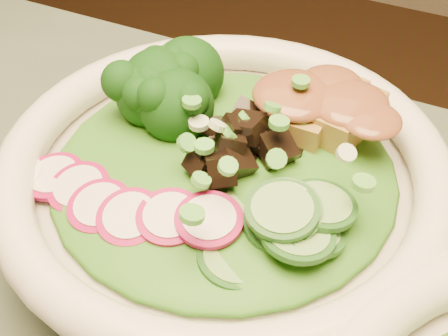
% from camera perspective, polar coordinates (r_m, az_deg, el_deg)
% --- Properties ---
extents(salad_bowl, '(0.29, 0.29, 0.08)m').
position_cam_1_polar(salad_bowl, '(0.41, 0.00, -2.14)').
color(salad_bowl, silver).
rests_on(salad_bowl, dining_table).
extents(lettuce_bed, '(0.22, 0.22, 0.03)m').
position_cam_1_polar(lettuce_bed, '(0.39, 0.00, 0.11)').
color(lettuce_bed, '#215B13').
rests_on(lettuce_bed, salad_bowl).
extents(broccoli_florets, '(0.10, 0.09, 0.05)m').
position_cam_1_polar(broccoli_florets, '(0.42, -4.86, 7.04)').
color(broccoli_florets, black).
rests_on(broccoli_florets, salad_bowl).
extents(radish_slices, '(0.12, 0.07, 0.02)m').
position_cam_1_polar(radish_slices, '(0.37, -9.44, -3.46)').
color(radish_slices, '#980B46').
rests_on(radish_slices, salad_bowl).
extents(cucumber_slices, '(0.09, 0.09, 0.04)m').
position_cam_1_polar(cucumber_slices, '(0.34, 5.73, -5.23)').
color(cucumber_slices, '#74A25A').
rests_on(cucumber_slices, salad_bowl).
extents(mushroom_heap, '(0.09, 0.09, 0.04)m').
position_cam_1_polar(mushroom_heap, '(0.39, 1.67, 2.45)').
color(mushroom_heap, black).
rests_on(mushroom_heap, salad_bowl).
extents(tofu_cubes, '(0.11, 0.09, 0.04)m').
position_cam_1_polar(tofu_cubes, '(0.41, 8.31, 4.54)').
color(tofu_cubes, olive).
rests_on(tofu_cubes, salad_bowl).
extents(peanut_sauce, '(0.07, 0.06, 0.02)m').
position_cam_1_polar(peanut_sauce, '(0.40, 8.50, 6.09)').
color(peanut_sauce, brown).
rests_on(peanut_sauce, tofu_cubes).
extents(scallion_garnish, '(0.21, 0.21, 0.03)m').
position_cam_1_polar(scallion_garnish, '(0.37, 0.00, 3.04)').
color(scallion_garnish, '#54AE3D').
rests_on(scallion_garnish, salad_bowl).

